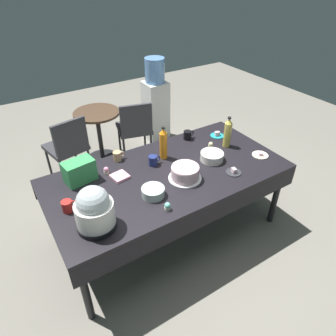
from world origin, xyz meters
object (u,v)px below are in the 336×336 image
object	(u,v)px
cupcake_mint	(106,170)
soda_bottle_orange_juice	(163,144)
dessert_plate_cream	(260,155)
soda_bottle_ginger_ale	(228,133)
maroon_chair_left	(68,145)
potluck_table	(168,178)
coffee_mug_navy	(153,160)
coffee_mug_black	(188,135)
frosted_layer_cake	(185,173)
cupcake_rose	(211,145)
coffee_mug_red	(68,206)
glass_salad_bowl	(153,192)
soda_carton	(79,171)
round_cafe_table	(98,127)
ceramic_snack_bowl	(212,156)
water_cooler	(156,103)
maroon_chair_right	(135,126)
coffee_mug_tan	(118,156)
dessert_plate_teal	(217,135)
cupcake_berry	(168,207)
dessert_plate_charcoal	(234,172)
slow_cooker	(94,210)

from	to	relation	value
cupcake_mint	soda_bottle_orange_juice	world-z (taller)	soda_bottle_orange_juice
dessert_plate_cream	cupcake_mint	size ratio (longest dim) A/B	2.36
dessert_plate_cream	soda_bottle_ginger_ale	size ratio (longest dim) A/B	0.49
cupcake_mint	maroon_chair_left	xyz separation A→B (m)	(-0.05, 1.16, -0.29)
potluck_table	soda_bottle_orange_juice	size ratio (longest dim) A/B	6.53
coffee_mug_navy	coffee_mug_black	world-z (taller)	same
potluck_table	frosted_layer_cake	world-z (taller)	frosted_layer_cake
cupcake_rose	maroon_chair_left	world-z (taller)	maroon_chair_left
dessert_plate_cream	coffee_mug_red	size ratio (longest dim) A/B	1.28
dessert_plate_cream	glass_salad_bowl	bearing A→B (deg)	178.52
soda_carton	round_cafe_table	distance (m)	1.56
soda_bottle_orange_juice	soda_bottle_ginger_ale	xyz separation A→B (m)	(0.67, -0.16, -0.00)
round_cafe_table	ceramic_snack_bowl	bearing A→B (deg)	-73.16
ceramic_snack_bowl	dessert_plate_cream	size ratio (longest dim) A/B	1.40
soda_carton	ceramic_snack_bowl	bearing A→B (deg)	-24.83
ceramic_snack_bowl	cupcake_rose	xyz separation A→B (m)	(0.13, 0.18, -0.01)
dessert_plate_cream	soda_bottle_ginger_ale	distance (m)	0.39
coffee_mug_navy	round_cafe_table	bearing A→B (deg)	90.04
water_cooler	maroon_chair_right	bearing A→B (deg)	-146.91
coffee_mug_tan	maroon_chair_right	world-z (taller)	maroon_chair_right
dessert_plate_cream	dessert_plate_teal	size ratio (longest dim) A/B	1.08
cupcake_mint	soda_carton	xyz separation A→B (m)	(-0.23, 0.02, 0.07)
dessert_plate_teal	cupcake_berry	size ratio (longest dim) A/B	2.20
cupcake_mint	ceramic_snack_bowl	bearing A→B (deg)	-19.47
dessert_plate_teal	dessert_plate_cream	bearing A→B (deg)	-78.78
cupcake_berry	maroon_chair_left	size ratio (longest dim) A/B	0.08
glass_salad_bowl	maroon_chair_right	world-z (taller)	maroon_chair_right
cupcake_rose	round_cafe_table	size ratio (longest dim) A/B	0.09
cupcake_berry	coffee_mug_navy	world-z (taller)	coffee_mug_navy
maroon_chair_right	dessert_plate_charcoal	bearing A→B (deg)	-85.95
soda_carton	dessert_plate_charcoal	bearing A→B (deg)	-35.39
glass_salad_bowl	maroon_chair_left	distance (m)	1.70
coffee_mug_red	coffee_mug_black	size ratio (longest dim) A/B	0.99
soda_carton	maroon_chair_right	size ratio (longest dim) A/B	0.31
coffee_mug_red	maroon_chair_right	world-z (taller)	maroon_chair_right
soda_bottle_ginger_ale	coffee_mug_red	world-z (taller)	soda_bottle_ginger_ale
glass_salad_bowl	soda_carton	world-z (taller)	soda_carton
cupcake_berry	water_cooler	bearing A→B (deg)	62.00
dessert_plate_charcoal	cupcake_berry	world-z (taller)	cupcake_berry
frosted_layer_cake	soda_bottle_orange_juice	world-z (taller)	soda_bottle_orange_juice
coffee_mug_black	coffee_mug_tan	size ratio (longest dim) A/B	1.04
dessert_plate_cream	coffee_mug_black	distance (m)	0.78
dessert_plate_cream	coffee_mug_black	bearing A→B (deg)	122.49
coffee_mug_red	round_cafe_table	world-z (taller)	coffee_mug_red
cupcake_mint	coffee_mug_red	world-z (taller)	coffee_mug_red
frosted_layer_cake	cupcake_rose	world-z (taller)	frosted_layer_cake
dessert_plate_cream	cupcake_berry	distance (m)	1.21
frosted_layer_cake	slow_cooker	xyz separation A→B (m)	(-0.88, -0.14, 0.10)
soda_bottle_orange_juice	soda_carton	distance (m)	0.82
coffee_mug_tan	round_cafe_table	xyz separation A→B (m)	(0.25, 1.23, -0.30)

